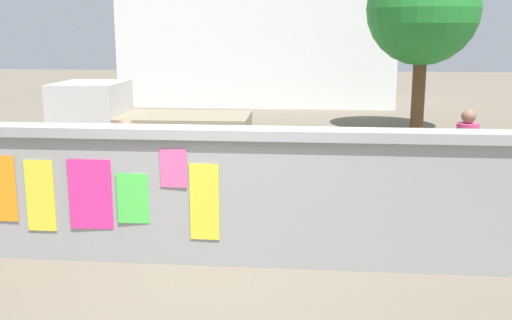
{
  "coord_description": "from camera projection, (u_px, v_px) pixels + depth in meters",
  "views": [
    {
      "loc": [
        1.1,
        -6.84,
        2.75
      ],
      "look_at": [
        0.32,
        1.2,
        1.03
      ],
      "focal_mm": 41.93,
      "sensor_mm": 36.0,
      "label": 1
    }
  ],
  "objects": [
    {
      "name": "ground",
      "position": [
        269.0,
        144.0,
        15.12
      ],
      "size": [
        60.0,
        60.0,
        0.0
      ],
      "primitive_type": "plane",
      "color": "#6B6051"
    },
    {
      "name": "poster_wall",
      "position": [
        219.0,
        194.0,
        7.16
      ],
      "size": [
        7.84,
        0.42,
        1.67
      ],
      "color": "#969696",
      "rests_on": "ground"
    },
    {
      "name": "auto_rickshaw_truck",
      "position": [
        144.0,
        133.0,
        11.31
      ],
      "size": [
        3.63,
        1.58,
        1.85
      ],
      "color": "black",
      "rests_on": "ground"
    },
    {
      "name": "motorcycle",
      "position": [
        378.0,
        159.0,
        11.08
      ],
      "size": [
        1.9,
        0.56,
        0.87
      ],
      "color": "black",
      "rests_on": "ground"
    },
    {
      "name": "bicycle_near",
      "position": [
        309.0,
        193.0,
        9.09
      ],
      "size": [
        1.68,
        0.52,
        0.95
      ],
      "color": "black",
      "rests_on": "ground"
    },
    {
      "name": "bicycle_far",
      "position": [
        457.0,
        214.0,
        8.05
      ],
      "size": [
        1.69,
        0.48,
        0.95
      ],
      "color": "black",
      "rests_on": "ground"
    },
    {
      "name": "person_walking",
      "position": [
        466.0,
        150.0,
        9.21
      ],
      "size": [
        0.45,
        0.45,
        1.62
      ],
      "color": "#BF6626",
      "rests_on": "ground"
    },
    {
      "name": "person_bystander",
      "position": [
        127.0,
        164.0,
        8.25
      ],
      "size": [
        0.47,
        0.47,
        1.62
      ],
      "color": "yellow",
      "rests_on": "ground"
    },
    {
      "name": "tree_roadside",
      "position": [
        423.0,
        10.0,
        16.51
      ],
      "size": [
        3.12,
        3.12,
        4.97
      ],
      "color": "brown",
      "rests_on": "ground"
    },
    {
      "name": "building_background",
      "position": [
        261.0,
        20.0,
        24.38
      ],
      "size": [
        10.64,
        6.25,
        6.54
      ],
      "color": "white",
      "rests_on": "ground"
    }
  ]
}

